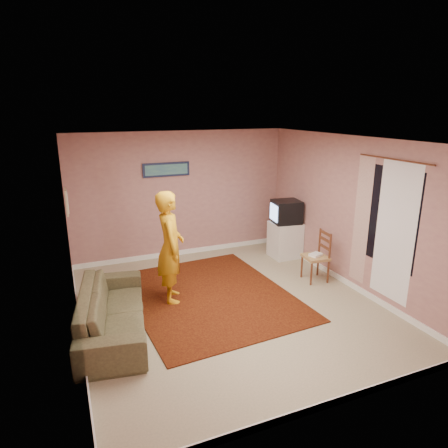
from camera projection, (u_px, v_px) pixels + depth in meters
name	position (u px, v px, depth m)	size (l,w,h in m)	color
ground	(229.00, 305.00, 6.38)	(5.00, 5.00, 0.00)	tan
wall_back	(181.00, 195.00, 8.23)	(4.50, 0.02, 2.60)	tan
wall_front	(333.00, 297.00, 3.80)	(4.50, 0.02, 2.60)	tan
wall_left	(70.00, 246.00, 5.18)	(0.02, 5.00, 2.60)	tan
wall_right	(349.00, 213.00, 6.84)	(0.02, 5.00, 2.60)	tan
ceiling	(229.00, 140.00, 5.65)	(4.50, 5.00, 0.02)	white
baseboard_back	(183.00, 252.00, 8.57)	(4.50, 0.02, 0.10)	white
baseboard_front	(323.00, 406.00, 4.16)	(4.50, 0.02, 0.10)	white
baseboard_left	(81.00, 331.00, 5.54)	(0.02, 5.00, 0.10)	white
baseboard_right	(343.00, 280.00, 7.19)	(0.02, 5.00, 0.10)	white
window	(389.00, 217.00, 6.00)	(0.01, 1.10, 1.50)	black
curtain_sheer	(395.00, 233.00, 5.92)	(0.01, 0.75, 2.10)	white
curtain_floral	(361.00, 221.00, 6.53)	(0.01, 0.35, 2.10)	beige
curtain_rod	(394.00, 159.00, 5.74)	(0.02, 0.02, 1.40)	#5C2C1B
picture_back	(166.00, 170.00, 7.93)	(0.95, 0.04, 0.28)	#141B37
picture_left	(67.00, 202.00, 6.54)	(0.04, 0.38, 0.42)	#CABD8B
area_rug	(209.00, 295.00, 6.69)	(2.51, 3.14, 0.02)	black
tv_cabinet	(285.00, 240.00, 8.36)	(0.58, 0.53, 0.74)	silver
crt_tv	(286.00, 212.00, 8.19)	(0.61, 0.56, 0.47)	black
chair_a	(284.00, 231.00, 8.31)	(0.43, 0.41, 0.51)	tan
dvd_player	(283.00, 233.00, 8.33)	(0.34, 0.24, 0.06)	#A6A6AB
blue_throw	(279.00, 220.00, 8.42)	(0.41, 0.05, 0.43)	#8098D1
chair_b	(316.00, 251.00, 7.15)	(0.43, 0.45, 0.50)	tan
game_console	(316.00, 255.00, 7.17)	(0.22, 0.16, 0.05)	white
sofa	(112.00, 311.00, 5.55)	(2.18, 0.85, 0.64)	brown
person	(170.00, 247.00, 6.32)	(0.66, 0.43, 1.82)	orange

